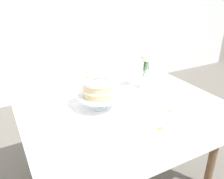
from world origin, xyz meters
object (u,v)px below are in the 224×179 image
at_px(dining_table, 122,115).
at_px(cake_stand, 99,97).
at_px(layer_cake, 98,87).
at_px(flower_vase, 145,68).

relative_size(dining_table, cake_stand, 4.83).
height_order(layer_cake, flower_vase, flower_vase).
height_order(dining_table, flower_vase, flower_vase).
height_order(dining_table, cake_stand, cake_stand).
relative_size(layer_cake, flower_vase, 0.72).
bearing_deg(layer_cake, flower_vase, 16.25).
bearing_deg(layer_cake, cake_stand, -120.63).
xyz_separation_m(cake_stand, flower_vase, (0.48, 0.14, 0.09)).
bearing_deg(cake_stand, dining_table, -8.38).
bearing_deg(cake_stand, layer_cake, 59.37).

